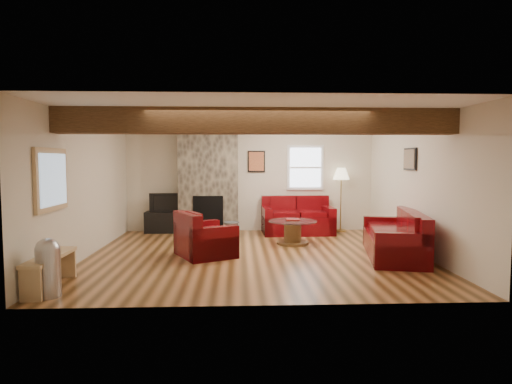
% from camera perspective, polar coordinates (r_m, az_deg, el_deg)
% --- Properties ---
extents(room, '(8.00, 8.00, 8.00)m').
position_cam_1_polar(room, '(7.73, -0.18, 0.72)').
color(room, '#4F3114').
rests_on(room, ground).
extents(floor, '(6.00, 6.00, 0.00)m').
position_cam_1_polar(floor, '(7.91, -0.17, -8.36)').
color(floor, '#4F3114').
rests_on(floor, ground).
extents(oak_beam, '(6.00, 0.36, 0.38)m').
position_cam_1_polar(oak_beam, '(6.49, 0.26, 9.42)').
color(oak_beam, black).
rests_on(oak_beam, room).
extents(chimney_breast, '(1.40, 0.67, 2.50)m').
position_cam_1_polar(chimney_breast, '(10.24, -6.33, 1.38)').
color(chimney_breast, '#3B342D').
rests_on(chimney_breast, floor).
extents(back_window, '(0.90, 0.08, 1.10)m').
position_cam_1_polar(back_window, '(10.55, 6.59, 3.26)').
color(back_window, white).
rests_on(back_window, room).
extents(hatch_window, '(0.08, 1.00, 0.90)m').
position_cam_1_polar(hatch_window, '(6.76, -25.58, 1.51)').
color(hatch_window, tan).
rests_on(hatch_window, room).
extents(ceiling_dome, '(0.40, 0.40, 0.18)m').
position_cam_1_polar(ceiling_dome, '(8.72, 5.57, 8.92)').
color(ceiling_dome, silver).
rests_on(ceiling_dome, room).
extents(artwork_back, '(0.42, 0.06, 0.52)m').
position_cam_1_polar(artwork_back, '(10.43, 0.06, 4.10)').
color(artwork_back, black).
rests_on(artwork_back, room).
extents(artwork_right, '(0.06, 0.55, 0.42)m').
position_cam_1_polar(artwork_right, '(8.65, 19.79, 4.16)').
color(artwork_right, black).
rests_on(artwork_right, room).
extents(sofa_three, '(1.29, 2.24, 0.82)m').
position_cam_1_polar(sofa_three, '(8.06, 17.88, -5.37)').
color(sofa_three, '#4A0508').
rests_on(sofa_three, floor).
extents(loveseat, '(1.67, 1.00, 0.87)m').
position_cam_1_polar(loveseat, '(10.12, 5.56, -3.11)').
color(loveseat, '#4A0508').
rests_on(loveseat, floor).
extents(armchair_red, '(1.22, 1.28, 0.80)m').
position_cam_1_polar(armchair_red, '(7.79, -6.75, -5.58)').
color(armchair_red, '#4A0508').
rests_on(armchair_red, floor).
extents(coffee_table, '(0.99, 0.99, 0.52)m').
position_cam_1_polar(coffee_table, '(8.90, 4.90, -5.36)').
color(coffee_table, '#4A3118').
rests_on(coffee_table, floor).
extents(tv_cabinet, '(1.00, 0.40, 0.50)m').
position_cam_1_polar(tv_cabinet, '(10.48, -11.81, -3.94)').
color(tv_cabinet, black).
rests_on(tv_cabinet, floor).
extents(television, '(0.78, 0.10, 0.45)m').
position_cam_1_polar(television, '(10.43, -11.85, -1.35)').
color(television, black).
rests_on(television, tv_cabinet).
extents(floor_lamp, '(0.40, 0.40, 1.54)m').
position_cam_1_polar(floor_lamp, '(10.57, 11.30, 1.94)').
color(floor_lamp, '#A98C46').
rests_on(floor_lamp, floor).
extents(pine_bench, '(0.28, 1.20, 0.45)m').
position_cam_1_polar(pine_bench, '(6.46, -25.74, -9.59)').
color(pine_bench, tan).
rests_on(pine_bench, floor).
extents(pedal_bin, '(0.39, 0.39, 0.75)m').
position_cam_1_polar(pedal_bin, '(6.06, -25.98, -9.04)').
color(pedal_bin, '#B0B0B5').
rests_on(pedal_bin, floor).
extents(coal_bucket, '(0.37, 0.37, 0.35)m').
position_cam_1_polar(coal_bucket, '(9.71, -3.25, -4.96)').
color(coal_bucket, slate).
rests_on(coal_bucket, floor).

